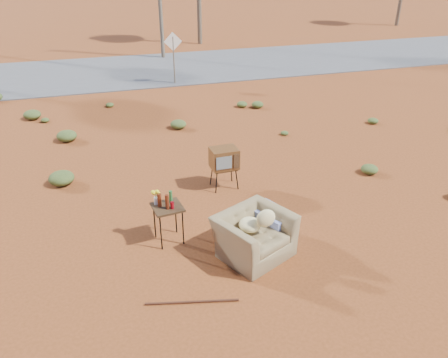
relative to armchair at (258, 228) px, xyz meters
name	(u,v)px	position (x,y,z in m)	size (l,w,h in m)	color
ground	(225,243)	(-0.49, 0.44, -0.53)	(140.00, 140.00, 0.00)	brown
highway	(132,70)	(-0.49, 15.44, -0.51)	(140.00, 7.00, 0.04)	#565659
armchair	(258,228)	(0.00, 0.00, 0.00)	(1.68, 1.50, 1.13)	olive
tv_unit	(224,159)	(0.18, 2.66, 0.23)	(0.65, 0.53, 1.02)	black
side_table	(165,205)	(-1.57, 0.88, 0.29)	(0.61, 0.61, 1.10)	#3B2915
rusty_bar	(192,302)	(-1.52, -0.99, -0.51)	(0.04, 0.04, 1.54)	#451C12
road_sign	(173,49)	(1.01, 12.44, 0.97)	(0.78, 0.06, 2.19)	brown
scrub_patch	(149,155)	(-1.32, 4.85, -0.39)	(17.49, 8.07, 0.33)	#485826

